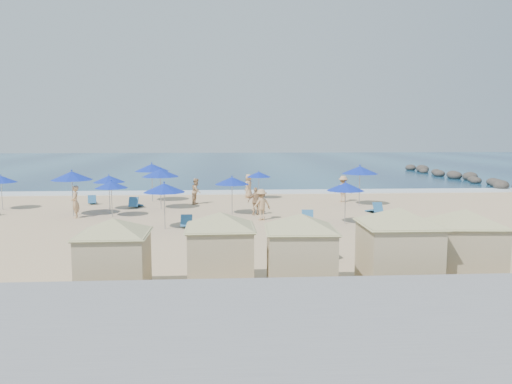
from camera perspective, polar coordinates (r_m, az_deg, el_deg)
ground at (r=24.66m, az=-3.73°, el=-4.38°), size 160.00×160.00×0.00m
ocean at (r=79.33m, az=-3.69°, el=3.34°), size 160.00×80.00×0.06m
surf_line at (r=39.97m, az=-3.71°, el=-0.03°), size 160.00×2.50×0.08m
seawall at (r=11.46m, az=-3.84°, el=-14.27°), size 160.00×6.10×1.22m
rock_jetty at (r=54.80m, az=22.29°, el=1.66°), size 2.56×26.66×0.96m
trash_bin at (r=19.18m, az=7.57°, el=-6.52°), size 0.83×0.83×0.75m
cabana_0 at (r=15.02m, az=-15.93°, el=-6.15°), size 4.10×4.10×2.57m
cabana_1 at (r=15.23m, az=-4.10°, el=-5.58°), size 4.20×4.20×2.63m
cabana_2 at (r=14.89m, az=5.13°, el=-5.84°), size 4.22×4.22×2.65m
cabana_3 at (r=15.48m, az=15.96°, el=-5.19°), size 4.52×4.52×2.84m
cabana_4 at (r=16.77m, az=22.72°, el=-4.85°), size 4.26×4.26×2.68m
umbrella_0 at (r=34.75m, az=-27.13°, el=1.32°), size 1.94×1.94×2.20m
umbrella_1 at (r=30.50m, az=-20.30°, el=1.76°), size 2.35×2.35×2.67m
umbrella_2 at (r=32.13m, az=-16.46°, el=1.44°), size 1.96×1.96×2.23m
umbrella_3 at (r=29.45m, az=-16.21°, el=0.82°), size 1.87×1.87×2.13m
umbrella_4 at (r=35.43m, az=-11.82°, el=2.75°), size 2.40×2.40×2.73m
umbrella_5 at (r=31.71m, az=-10.88°, el=2.17°), size 2.32×2.32×2.64m
umbrella_6 at (r=25.02m, az=-10.45°, el=0.47°), size 2.09×2.09×2.38m
umbrella_7 at (r=29.03m, az=-2.76°, el=1.29°), size 2.02×2.02×2.30m
umbrella_8 at (r=36.15m, az=0.32°, el=2.02°), size 1.79×1.79×2.04m
umbrella_9 at (r=33.40m, az=11.79°, el=2.48°), size 2.37×2.37×2.70m
umbrella_10 at (r=26.40m, az=10.20°, el=0.61°), size 2.00×2.00×2.28m
beach_chair_1 at (r=35.26m, az=-18.21°, el=-0.96°), size 0.78×1.27×0.65m
beach_chair_2 at (r=32.81m, az=-13.63°, el=-1.31°), size 0.76×1.41×0.74m
beach_chair_3 at (r=25.54m, az=-7.86°, el=-3.48°), size 0.63×1.32×0.71m
beach_chair_4 at (r=26.75m, az=5.89°, el=-2.95°), size 0.80×1.44×0.75m
beach_chair_5 at (r=30.55m, az=13.46°, el=-1.92°), size 0.79×1.37×0.71m
beachgoer_0 at (r=29.80m, az=-19.96°, el=-1.06°), size 0.60×0.76×1.82m
beachgoer_1 at (r=33.71m, az=-6.82°, el=0.09°), size 0.85×0.98×1.73m
beachgoer_2 at (r=28.97m, az=-0.01°, el=-1.07°), size 0.99×0.50×1.62m
beachgoer_3 at (r=35.00m, az=9.93°, el=0.35°), size 1.32×0.97×1.82m
beachgoer_4 at (r=36.61m, az=-0.85°, el=0.69°), size 0.88×1.02×1.76m
beachgoer_5 at (r=27.33m, az=0.62°, el=-1.45°), size 1.27×1.03×1.71m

